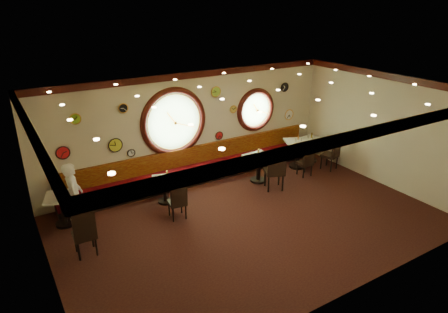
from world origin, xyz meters
TOP-DOWN VIEW (x-y plane):
  - floor at (0.00, 0.00)m, footprint 9.00×6.00m
  - ceiling at (0.00, 0.00)m, footprint 9.00×6.00m
  - wall_back at (0.00, 3.00)m, footprint 9.00×0.02m
  - wall_front at (0.00, -3.00)m, footprint 9.00×0.02m
  - wall_left at (-4.50, 0.00)m, footprint 0.02×6.00m
  - wall_right at (4.50, 0.00)m, footprint 0.02×6.00m
  - molding_back at (0.00, 2.95)m, footprint 9.00×0.10m
  - molding_front at (0.00, -2.95)m, footprint 9.00×0.10m
  - molding_left at (-4.45, 0.00)m, footprint 0.10×6.00m
  - molding_right at (4.45, 0.00)m, footprint 0.10×6.00m
  - banquette_base at (0.00, 2.72)m, footprint 8.00×0.55m
  - banquette_seat at (0.00, 2.72)m, footprint 8.00×0.55m
  - banquette_back at (0.00, 2.94)m, footprint 8.00×0.10m
  - porthole_left_glass at (-0.60, 3.00)m, footprint 1.66×0.02m
  - porthole_left_frame at (-0.60, 2.98)m, footprint 1.98×0.18m
  - porthole_left_ring at (-0.60, 2.95)m, footprint 1.61×0.03m
  - porthole_right_glass at (2.20, 3.00)m, footprint 1.10×0.02m
  - porthole_right_frame at (2.20, 2.98)m, footprint 1.38×0.18m
  - porthole_right_ring at (2.20, 2.95)m, footprint 1.09×0.03m
  - wall_clock_0 at (0.85, 2.96)m, footprint 0.24×0.03m
  - wall_clock_1 at (3.30, 2.96)m, footprint 0.28×0.03m
  - wall_clock_2 at (1.35, 2.96)m, footprint 0.22×0.03m
  - wall_clock_3 at (0.75, 2.96)m, footprint 0.30×0.03m
  - wall_clock_4 at (-1.90, 2.96)m, footprint 0.20×0.03m
  - wall_clock_5 at (3.55, 2.96)m, footprint 0.34×0.03m
  - wall_clock_6 at (-3.60, 2.96)m, footprint 0.32×0.03m
  - wall_clock_7 at (-2.30, 2.96)m, footprint 0.36×0.03m
  - wall_clock_8 at (-2.00, 2.96)m, footprint 0.24×0.03m
  - wall_clock_9 at (-3.20, 2.96)m, footprint 0.26×0.03m
  - table_a at (-3.90, 2.22)m, footprint 0.88×0.88m
  - table_b at (-1.38, 2.00)m, footprint 0.80×0.80m
  - table_c at (1.50, 1.78)m, footprint 0.77×0.77m
  - table_d at (3.18, 1.97)m, footprint 1.05×1.05m
  - table_e at (3.90, 2.15)m, footprint 0.80×0.80m
  - chair_a at (-3.75, 0.67)m, footprint 0.47×0.47m
  - chair_b at (-1.45, 1.04)m, footprint 0.46×0.46m
  - chair_c at (1.54, 1.05)m, footprint 0.68×0.68m
  - chair_d at (2.94, 1.31)m, footprint 0.41×0.41m
  - chair_e at (3.98, 1.26)m, footprint 0.56×0.56m
  - condiment_a_salt at (-3.93, 2.26)m, footprint 0.03×0.03m
  - condiment_b_salt at (-1.43, 2.06)m, footprint 0.03×0.03m
  - condiment_c_salt at (1.44, 1.84)m, footprint 0.04×0.04m
  - condiment_d_salt at (3.08, 2.01)m, footprint 0.04×0.04m
  - condiment_a_pepper at (-3.91, 2.15)m, footprint 0.03×0.03m
  - condiment_b_pepper at (-1.34, 1.96)m, footprint 0.03×0.03m
  - condiment_c_pepper at (1.47, 1.72)m, footprint 0.04×0.04m
  - condiment_d_pepper at (3.26, 1.95)m, footprint 0.03×0.03m
  - condiment_a_bottle at (-3.78, 2.33)m, footprint 0.05×0.05m
  - condiment_b_bottle at (-1.27, 2.06)m, footprint 0.05×0.05m
  - condiment_c_bottle at (1.57, 1.92)m, footprint 0.05×0.05m
  - condiment_d_bottle at (3.28, 2.13)m, footprint 0.05×0.05m
  - condiment_e_salt at (3.78, 2.20)m, footprint 0.04×0.04m
  - condiment_e_pepper at (3.86, 2.09)m, footprint 0.03×0.03m
  - condiment_e_bottle at (3.95, 2.22)m, footprint 0.05×0.05m
  - waiter at (-3.65, 1.94)m, footprint 0.50×0.66m

SIDE VIEW (x-z plane):
  - floor at x=0.00m, z-range 0.00..0.00m
  - banquette_base at x=0.00m, z-range 0.00..0.20m
  - banquette_seat at x=0.00m, z-range 0.20..0.50m
  - table_b at x=-1.38m, z-range 0.09..0.78m
  - table_a at x=-3.90m, z-range 0.10..0.88m
  - table_e at x=3.90m, z-range 0.10..0.89m
  - table_c at x=1.50m, z-range 0.11..0.91m
  - chair_d at x=2.94m, z-range 0.25..0.82m
  - table_d at x=3.18m, z-range 0.11..0.99m
  - chair_b at x=-1.45m, z-range 0.26..0.87m
  - chair_e at x=3.98m, z-range 0.28..0.95m
  - chair_a at x=-3.75m, z-range 0.29..0.96m
  - chair_c at x=1.54m, z-range 0.33..1.10m
  - condiment_b_pepper at x=-1.34m, z-range 0.69..0.78m
  - condiment_b_salt at x=-1.43m, z-range 0.69..0.79m
  - banquette_back at x=0.00m, z-range 0.48..1.02m
  - condiment_b_bottle at x=-1.27m, z-range 0.69..0.86m
  - waiter at x=-3.65m, z-range 0.00..1.65m
  - condiment_a_salt at x=-3.93m, z-range 0.78..0.87m
  - condiment_a_pepper at x=-3.91m, z-range 0.78..0.87m
  - condiment_e_pepper at x=3.86m, z-range 0.78..0.88m
  - condiment_e_salt at x=3.78m, z-range 0.78..0.90m
  - condiment_a_bottle at x=-3.78m, z-range 0.78..0.94m
  - condiment_c_pepper at x=1.47m, z-range 0.81..0.91m
  - condiment_c_salt at x=1.44m, z-range 0.81..0.92m
  - condiment_e_bottle at x=3.95m, z-range 0.78..0.95m
  - condiment_c_bottle at x=1.57m, z-range 0.81..0.96m
  - condiment_d_pepper at x=3.26m, z-range 0.88..0.98m
  - condiment_d_salt at x=3.08m, z-range 0.88..0.98m
  - condiment_d_bottle at x=3.28m, z-range 0.88..1.03m
  - wall_clock_0 at x=0.85m, z-range 1.08..1.32m
  - wall_clock_4 at x=-1.90m, z-range 1.10..1.30m
  - wall_clock_5 at x=3.55m, z-range 1.28..1.62m
  - wall_clock_7 at x=-2.30m, z-range 1.32..1.68m
  - wall_clock_6 at x=-3.60m, z-range 1.39..1.71m
  - wall_back at x=0.00m, z-range 0.00..3.20m
  - wall_front at x=0.00m, z-range 0.00..3.20m
  - wall_left at x=-4.50m, z-range 0.00..3.20m
  - wall_right at x=4.50m, z-range 0.00..3.20m
  - porthole_right_ring at x=2.20m, z-range 1.26..2.34m
  - porthole_right_glass at x=2.20m, z-range 1.25..2.35m
  - porthole_right_frame at x=2.20m, z-range 1.11..2.49m
  - porthole_left_glass at x=-0.60m, z-range 1.02..2.68m
  - porthole_left_frame at x=-0.60m, z-range 0.86..2.84m
  - porthole_left_ring at x=-0.60m, z-range 1.04..2.66m
  - wall_clock_2 at x=1.35m, z-range 1.84..2.06m
  - wall_clock_9 at x=-3.20m, z-range 2.22..2.48m
  - wall_clock_1 at x=3.30m, z-range 2.26..2.54m
  - wall_clock_8 at x=-2.00m, z-range 2.33..2.57m
  - wall_clock_3 at x=0.75m, z-range 2.40..2.70m
  - molding_back at x=0.00m, z-range 3.02..3.20m
  - molding_front at x=0.00m, z-range 3.02..3.20m
  - molding_left at x=-4.45m, z-range 3.02..3.20m
  - molding_right at x=4.45m, z-range 3.02..3.20m
  - ceiling at x=0.00m, z-range 3.19..3.21m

